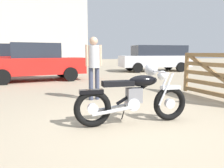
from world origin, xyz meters
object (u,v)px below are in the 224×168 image
red_hatchback_near (156,57)px  bystander (94,62)px  dark_sedan_left (36,62)px  vintage_motorcycle (136,96)px

red_hatchback_near → bystander: bearing=56.5°
bystander → dark_sedan_left: size_ratio=0.37×
vintage_motorcycle → red_hatchback_near: size_ratio=0.44×
dark_sedan_left → red_hatchback_near: red_hatchback_near is taller
red_hatchback_near → dark_sedan_left: bearing=25.9°
dark_sedan_left → red_hatchback_near: (7.48, 3.36, 0.10)m
bystander → dark_sedan_left: bearing=9.1°
vintage_motorcycle → red_hatchback_near: bearing=61.9°
vintage_motorcycle → red_hatchback_near: red_hatchback_near is taller
bystander → red_hatchback_near: red_hatchback_near is taller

